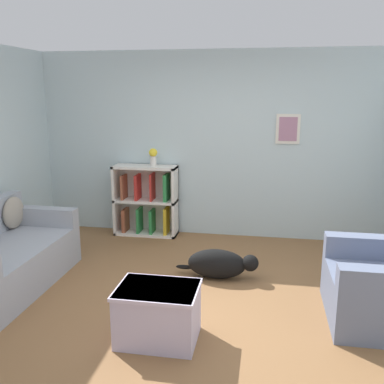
{
  "coord_description": "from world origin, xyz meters",
  "views": [
    {
      "loc": [
        0.73,
        -3.74,
        2.04
      ],
      "look_at": [
        0.0,
        0.4,
        1.05
      ],
      "focal_mm": 40.0,
      "sensor_mm": 36.0,
      "label": 1
    }
  ],
  "objects_px": {
    "couch": "(1,258)",
    "vase": "(153,156)",
    "coffee_table": "(158,312)",
    "dog": "(219,264)",
    "bookshelf": "(146,201)"
  },
  "relations": [
    {
      "from": "couch",
      "to": "bookshelf",
      "type": "xyz_separation_m",
      "value": [
        1.04,
        1.96,
        0.16
      ]
    },
    {
      "from": "bookshelf",
      "to": "vase",
      "type": "height_order",
      "value": "vase"
    },
    {
      "from": "coffee_table",
      "to": "dog",
      "type": "relative_size",
      "value": 0.72
    },
    {
      "from": "bookshelf",
      "to": "couch",
      "type": "bearing_deg",
      "value": -118.01
    },
    {
      "from": "couch",
      "to": "vase",
      "type": "distance_m",
      "value": 2.41
    },
    {
      "from": "bookshelf",
      "to": "dog",
      "type": "xyz_separation_m",
      "value": [
        1.22,
        -1.35,
        -0.32
      ]
    },
    {
      "from": "couch",
      "to": "bookshelf",
      "type": "bearing_deg",
      "value": 61.99
    },
    {
      "from": "couch",
      "to": "bookshelf",
      "type": "distance_m",
      "value": 2.23
    },
    {
      "from": "couch",
      "to": "coffee_table",
      "type": "height_order",
      "value": "couch"
    },
    {
      "from": "coffee_table",
      "to": "vase",
      "type": "distance_m",
      "value": 2.88
    },
    {
      "from": "coffee_table",
      "to": "vase",
      "type": "relative_size",
      "value": 2.69
    },
    {
      "from": "couch",
      "to": "vase",
      "type": "xyz_separation_m",
      "value": [
        1.16,
        1.94,
        0.83
      ]
    },
    {
      "from": "bookshelf",
      "to": "dog",
      "type": "height_order",
      "value": "bookshelf"
    },
    {
      "from": "couch",
      "to": "dog",
      "type": "bearing_deg",
      "value": 15.23
    },
    {
      "from": "couch",
      "to": "coffee_table",
      "type": "bearing_deg",
      "value": -20.02
    }
  ]
}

